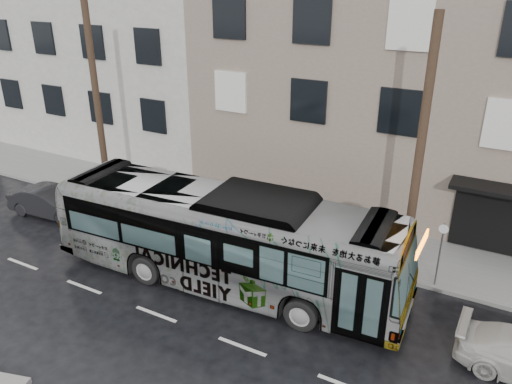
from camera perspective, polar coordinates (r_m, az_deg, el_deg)
ground at (r=18.46m, az=-6.40°, el=-9.57°), size 120.00×120.00×0.00m
sidewalk at (r=22.04m, az=0.80°, el=-3.32°), size 90.00×3.60×0.15m
building_taupe at (r=25.95m, az=19.39°, el=12.20°), size 20.00×12.00×11.00m
building_grey at (r=38.12m, az=-17.95°, el=19.45°), size 26.00×15.00×16.00m
utility_pole_front at (r=16.92m, az=18.14°, el=3.77°), size 0.30×0.30×9.00m
utility_pole_rear at (r=23.56m, az=-17.64°, el=9.24°), size 0.30×0.30×9.00m
sign_post at (r=18.12m, az=20.24°, el=-6.73°), size 0.06×0.06×2.40m
bus at (r=17.22m, az=-3.59°, el=-5.22°), size 12.81×3.59×3.53m
dark_sedan at (r=24.28m, az=-22.41°, el=-1.06°), size 4.10×1.74×1.32m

